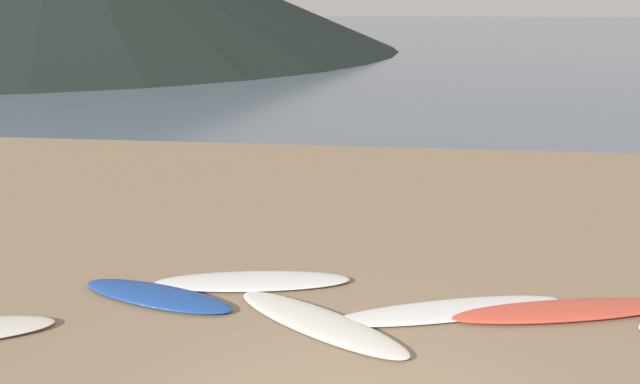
{
  "coord_description": "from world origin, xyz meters",
  "views": [
    {
      "loc": [
        0.21,
        -4.01,
        3.37
      ],
      "look_at": [
        -0.86,
        5.14,
        0.6
      ],
      "focal_mm": 36.73,
      "sensor_mm": 36.0,
      "label": 1
    }
  ],
  "objects_px": {
    "surfboard_3": "(157,296)",
    "surfboard_5": "(319,322)",
    "surfboard_4": "(252,281)",
    "surfboard_6": "(449,311)",
    "surfboard_7": "(564,311)"
  },
  "relations": [
    {
      "from": "surfboard_3",
      "to": "surfboard_4",
      "type": "height_order",
      "value": "surfboard_3"
    },
    {
      "from": "surfboard_4",
      "to": "surfboard_5",
      "type": "relative_size",
      "value": 1.06
    },
    {
      "from": "surfboard_3",
      "to": "surfboard_7",
      "type": "height_order",
      "value": "surfboard_7"
    },
    {
      "from": "surfboard_3",
      "to": "surfboard_4",
      "type": "distance_m",
      "value": 1.14
    },
    {
      "from": "surfboard_5",
      "to": "surfboard_6",
      "type": "relative_size",
      "value": 0.84
    },
    {
      "from": "surfboard_4",
      "to": "surfboard_7",
      "type": "relative_size",
      "value": 0.91
    },
    {
      "from": "surfboard_5",
      "to": "surfboard_7",
      "type": "relative_size",
      "value": 0.86
    },
    {
      "from": "surfboard_4",
      "to": "surfboard_7",
      "type": "distance_m",
      "value": 3.6
    },
    {
      "from": "surfboard_3",
      "to": "surfboard_5",
      "type": "height_order",
      "value": "surfboard_3"
    },
    {
      "from": "surfboard_5",
      "to": "surfboard_7",
      "type": "xyz_separation_m",
      "value": [
        2.64,
        0.56,
        0.01
      ]
    },
    {
      "from": "surfboard_3",
      "to": "surfboard_5",
      "type": "xyz_separation_m",
      "value": [
        1.94,
        -0.41,
        -0.01
      ]
    },
    {
      "from": "surfboard_4",
      "to": "surfboard_6",
      "type": "relative_size",
      "value": 0.88
    },
    {
      "from": "surfboard_4",
      "to": "surfboard_7",
      "type": "height_order",
      "value": "surfboard_7"
    },
    {
      "from": "surfboard_3",
      "to": "surfboard_5",
      "type": "distance_m",
      "value": 1.99
    },
    {
      "from": "surfboard_3",
      "to": "surfboard_6",
      "type": "xyz_separation_m",
      "value": [
        3.33,
        0.02,
        -0.01
      ]
    }
  ]
}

